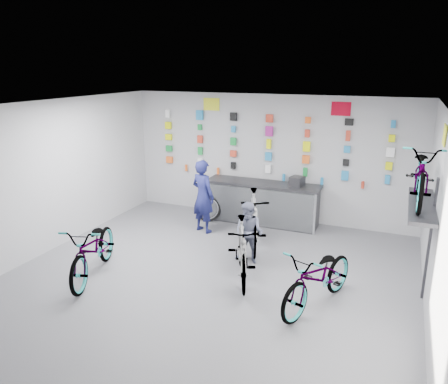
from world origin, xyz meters
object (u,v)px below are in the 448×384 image
at_px(bike_center, 242,251).
at_px(bike_right, 319,278).
at_px(clerk, 203,196).
at_px(bike_left, 93,249).
at_px(counter, 262,203).
at_px(customer, 249,233).
at_px(bike_service, 254,220).

relative_size(bike_center, bike_right, 0.95).
bearing_deg(clerk, bike_left, 92.06).
xyz_separation_m(counter, bike_right, (1.96, -3.28, 0.01)).
xyz_separation_m(clerk, customer, (1.49, -1.14, -0.24)).
height_order(bike_left, bike_right, bike_left).
xyz_separation_m(bike_center, customer, (-0.12, 0.70, 0.05)).
distance_m(bike_center, clerk, 2.46).
bearing_deg(bike_left, bike_center, 2.07).
xyz_separation_m(bike_right, customer, (-1.54, 1.12, 0.10)).
relative_size(counter, bike_right, 1.43).
bearing_deg(bike_right, bike_center, -176.13).
height_order(bike_center, bike_service, bike_service).
bearing_deg(bike_left, bike_right, -11.06).
xyz_separation_m(bike_left, clerk, (0.84, 2.75, 0.31)).
relative_size(counter, bike_center, 1.51).
xyz_separation_m(counter, bike_left, (-1.91, -3.77, 0.03)).
xyz_separation_m(counter, bike_service, (0.27, -1.41, 0.10)).
bearing_deg(bike_service, counter, 80.11).
height_order(counter, clerk, clerk).
bearing_deg(bike_service, bike_center, -99.80).
bearing_deg(bike_center, bike_left, 177.11).
bearing_deg(bike_right, counter, 141.23).
distance_m(bike_center, customer, 0.71).
bearing_deg(customer, bike_left, -140.25).
height_order(bike_left, customer, customer).
relative_size(counter, bike_service, 1.39).
height_order(bike_right, clerk, clerk).
relative_size(bike_right, customer, 1.60).
relative_size(bike_left, bike_center, 1.11).
height_order(counter, bike_center, bike_center).
height_order(bike_left, clerk, clerk).
relative_size(bike_left, bike_right, 1.05).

